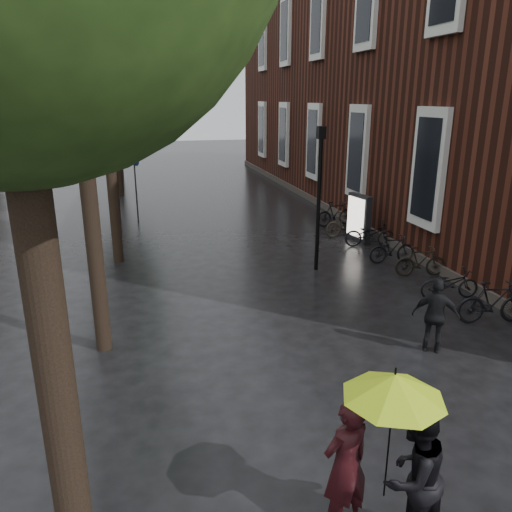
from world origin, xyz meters
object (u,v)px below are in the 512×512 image
object	(u,v)px
person_black	(413,475)
parked_bicycles	(405,255)
ad_lightbox	(359,218)
pedestrian_walking	(436,316)
lamp_post	(319,185)
person_burgundy	(346,465)

from	to	relation	value
person_black	parked_bicycles	xyz separation A→B (m)	(5.03, 8.89, -0.44)
person_black	ad_lightbox	bearing A→B (deg)	-132.13
pedestrian_walking	lamp_post	bearing A→B (deg)	-49.73
person_burgundy	ad_lightbox	size ratio (longest dim) A/B	1.03
ad_lightbox	person_burgundy	bearing A→B (deg)	-125.74
lamp_post	ad_lightbox	bearing A→B (deg)	45.41
person_black	pedestrian_walking	size ratio (longest dim) A/B	1.14
person_black	parked_bicycles	size ratio (longest dim) A/B	0.15
pedestrian_walking	ad_lightbox	bearing A→B (deg)	-69.57
person_black	pedestrian_walking	bearing A→B (deg)	-145.64
person_black	parked_bicycles	distance (m)	10.22
person_black	pedestrian_walking	distance (m)	5.01
person_black	ad_lightbox	distance (m)	13.13
pedestrian_walking	ad_lightbox	xyz separation A→B (m)	(2.05, 8.09, 0.07)
lamp_post	parked_bicycles	bearing A→B (deg)	-13.54
parked_bicycles	ad_lightbox	xyz separation A→B (m)	(-0.05, 3.26, 0.40)
ad_lightbox	lamp_post	world-z (taller)	lamp_post
person_burgundy	ad_lightbox	xyz separation A→B (m)	(5.66, 11.79, -0.02)
pedestrian_walking	parked_bicycles	distance (m)	5.27
person_burgundy	lamp_post	xyz separation A→B (m)	(3.07, 9.17, 1.70)
person_burgundy	pedestrian_walking	world-z (taller)	person_burgundy
pedestrian_walking	parked_bicycles	bearing A→B (deg)	-78.81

